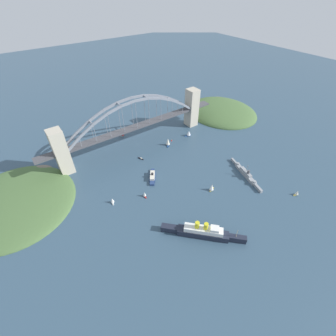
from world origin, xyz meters
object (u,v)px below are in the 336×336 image
Objects in this scene: small_boat_0 at (297,193)px; small_boat_4 at (168,142)px; small_boat_1 at (112,200)px; small_boat_5 at (189,133)px; channel_marker_buoy at (172,140)px; harbor_arch_bridge at (135,126)px; ocean_liner at (203,232)px; harbor_ferry_steamer at (152,176)px; seaplane_taxiing_near_bridge at (122,135)px; naval_cruiser at (246,174)px; small_boat_2 at (145,194)px; small_boat_3 at (141,158)px; small_boat_6 at (212,187)px.

small_boat_4 is at bearing -69.92° from small_boat_0.
small_boat_5 reaches higher than small_boat_1.
small_boat_0 is 2.55× the size of channel_marker_buoy.
ocean_liner is (27.53, 175.89, -26.45)m from harbor_arch_bridge.
ocean_liner is at bearing 86.68° from harbor_ferry_steamer.
harbor_arch_bridge is 25.02× the size of seaplane_taxiing_near_bridge.
small_boat_1 is (158.40, -57.28, 0.95)m from naval_cruiser.
small_boat_2 is (46.39, 97.55, -28.75)m from harbor_arch_bridge.
harbor_ferry_steamer reaches higher than small_boat_3.
small_boat_0 is at bearing 96.77° from small_boat_5.
small_boat_1 is (59.11, 8.79, 1.51)m from harbor_ferry_steamer.
small_boat_2 is (123.94, -44.59, 0.49)m from naval_cruiser.
small_boat_2 is 0.69× the size of small_boat_6.
channel_marker_buoy is at bearing -169.43° from small_boat_3.
small_boat_2 is 120.80m from channel_marker_buoy.
small_boat_5 is (-78.73, 26.23, -27.22)m from harbor_arch_bridge.
harbor_arch_bridge is 47.15m from seaplane_taxiing_near_bridge.
naval_cruiser is at bearing 118.62° from harbor_arch_bridge.
small_boat_6 is 116.00m from channel_marker_buoy.
small_boat_2 is at bearing 39.79° from small_boat_4.
harbor_arch_bridge is 53.40m from small_boat_4.
channel_marker_buoy is (51.22, -177.11, -2.08)m from small_boat_0.
harbor_ferry_steamer is (21.74, 76.08, -29.80)m from harbor_arch_bridge.
small_boat_3 is at bearing -142.75° from small_boat_1.
ocean_liner is at bearing 66.47° from small_boat_4.
ocean_liner is 128.99m from small_boat_0.
seaplane_taxiing_near_bridge is 0.89× the size of small_boat_4.
small_boat_1 is 84.44m from small_boat_3.
ocean_liner is at bearing -10.49° from small_boat_0.
small_boat_0 is at bearing 116.47° from harbor_arch_bridge.
harbor_ferry_steamer is (99.29, -66.07, -0.55)m from naval_cruiser.
ocean_liner is 171.27m from channel_marker_buoy.
harbor_arch_bridge is 120.58m from small_boat_1.
small_boat_3 is 92.80m from small_boat_5.
small_boat_4 is at bearing -70.28° from naval_cruiser.
naval_cruiser is at bearing 160.21° from small_boat_2.
harbor_arch_bridge reaches higher than small_boat_5.
ocean_liner is 212.17m from seaplane_taxiing_near_bridge.
harbor_arch_bridge reaches higher than small_boat_4.
small_boat_4 is (40.80, -113.83, 2.79)m from naval_cruiser.
harbor_ferry_steamer is at bearing 37.63° from channel_marker_buoy.
harbor_arch_bridge is at bearing 102.47° from seaplane_taxiing_near_bridge.
small_boat_2 is 108.22m from small_boat_4.
small_boat_5 is at bearing -150.32° from small_boat_2.
small_boat_5 is at bearing 161.57° from harbor_arch_bridge.
small_boat_0 is at bearing 124.30° from small_boat_3.
naval_cruiser is (-105.08, -33.75, -2.80)m from ocean_liner.
small_boat_5 is (-125.12, -71.32, 1.53)m from small_boat_2.
harbor_arch_bridge is 33.71× the size of small_boat_1.
small_boat_5 is (-100.47, -49.84, 2.58)m from harbor_ferry_steamer.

